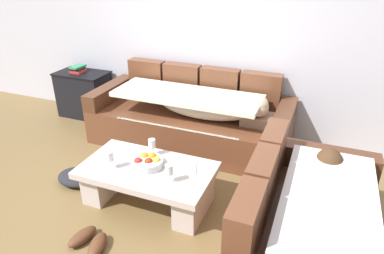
# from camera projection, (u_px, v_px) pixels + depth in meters

# --- Properties ---
(ground_plane) EXTENTS (14.00, 14.00, 0.00)m
(ground_plane) POSITION_uv_depth(u_px,v_px,m) (123.00, 228.00, 2.95)
(ground_plane) COLOR brown
(back_wall) EXTENTS (9.00, 0.10, 2.70)m
(back_wall) POSITION_uv_depth(u_px,v_px,m) (209.00, 25.00, 4.14)
(back_wall) COLOR silver
(back_wall) RESTS_ON ground_plane
(couch_along_wall) EXTENTS (2.38, 0.92, 0.88)m
(couch_along_wall) POSITION_uv_depth(u_px,v_px,m) (193.00, 119.00, 4.16)
(couch_along_wall) COLOR brown
(couch_along_wall) RESTS_ON ground_plane
(couch_near_window) EXTENTS (0.92, 1.73, 0.88)m
(couch_near_window) POSITION_uv_depth(u_px,v_px,m) (307.00, 234.00, 2.43)
(couch_near_window) COLOR brown
(couch_near_window) RESTS_ON ground_plane
(coffee_table) EXTENTS (1.20, 0.68, 0.38)m
(coffee_table) POSITION_uv_depth(u_px,v_px,m) (148.00, 180.00, 3.18)
(coffee_table) COLOR beige
(coffee_table) RESTS_ON ground_plane
(fruit_bowl) EXTENTS (0.28, 0.28, 0.10)m
(fruit_bowl) POSITION_uv_depth(u_px,v_px,m) (148.00, 162.00, 3.12)
(fruit_bowl) COLOR silver
(fruit_bowl) RESTS_ON coffee_table
(wine_glass_near_left) EXTENTS (0.07, 0.07, 0.17)m
(wine_glass_near_left) POSITION_uv_depth(u_px,v_px,m) (110.00, 157.00, 3.06)
(wine_glass_near_left) COLOR silver
(wine_glass_near_left) RESTS_ON coffee_table
(wine_glass_near_right) EXTENTS (0.07, 0.07, 0.17)m
(wine_glass_near_right) POSITION_uv_depth(u_px,v_px,m) (169.00, 170.00, 2.87)
(wine_glass_near_right) COLOR silver
(wine_glass_near_right) RESTS_ON coffee_table
(wine_glass_far_back) EXTENTS (0.07, 0.07, 0.17)m
(wine_glass_far_back) POSITION_uv_depth(u_px,v_px,m) (152.00, 144.00, 3.26)
(wine_glass_far_back) COLOR silver
(wine_glass_far_back) RESTS_ON coffee_table
(open_magazine) EXTENTS (0.33, 0.29, 0.01)m
(open_magazine) POSITION_uv_depth(u_px,v_px,m) (181.00, 167.00, 3.11)
(open_magazine) COLOR white
(open_magazine) RESTS_ON coffee_table
(side_cabinet) EXTENTS (0.72, 0.44, 0.64)m
(side_cabinet) POSITION_uv_depth(u_px,v_px,m) (85.00, 94.00, 4.94)
(side_cabinet) COLOR black
(side_cabinet) RESTS_ON ground_plane
(book_stack_on_cabinet) EXTENTS (0.18, 0.23, 0.09)m
(book_stack_on_cabinet) POSITION_uv_depth(u_px,v_px,m) (78.00, 69.00, 4.79)
(book_stack_on_cabinet) COLOR red
(book_stack_on_cabinet) RESTS_ON side_cabinet
(pair_of_shoes) EXTENTS (0.35, 0.32, 0.09)m
(pair_of_shoes) POSITION_uv_depth(u_px,v_px,m) (90.00, 241.00, 2.76)
(pair_of_shoes) COLOR #59331E
(pair_of_shoes) RESTS_ON ground_plane
(crumpled_garment) EXTENTS (0.42, 0.34, 0.12)m
(crumpled_garment) POSITION_uv_depth(u_px,v_px,m) (77.00, 177.00, 3.53)
(crumpled_garment) COLOR #232328
(crumpled_garment) RESTS_ON ground_plane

